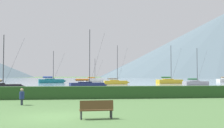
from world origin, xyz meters
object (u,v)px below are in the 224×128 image
(sailboat_slip_1, at_px, (116,82))
(sailboat_slip_6, at_px, (87,85))
(sailboat_slip_4, at_px, (52,81))
(person_seated_viewer, at_px, (22,96))
(sailboat_slip_9, at_px, (170,81))
(sailboat_slip_0, at_px, (94,80))
(sailboat_slip_3, at_px, (196,83))
(park_bench_near_path, at_px, (96,108))
(sailboat_slip_2, at_px, (0,87))

(sailboat_slip_1, xyz_separation_m, sailboat_slip_6, (-7.63, -19.95, 0.02))
(sailboat_slip_6, bearing_deg, sailboat_slip_4, 94.04)
(person_seated_viewer, bearing_deg, sailboat_slip_1, 72.40)
(sailboat_slip_9, relative_size, person_seated_viewer, 8.47)
(sailboat_slip_4, bearing_deg, sailboat_slip_6, -87.79)
(sailboat_slip_0, xyz_separation_m, sailboat_slip_1, (4.62, -24.49, -0.00))
(sailboat_slip_0, distance_m, sailboat_slip_6, 44.55)
(sailboat_slip_3, distance_m, park_bench_near_path, 51.72)
(sailboat_slip_2, height_order, person_seated_viewer, sailboat_slip_2)
(sailboat_slip_2, bearing_deg, person_seated_viewer, -82.35)
(sailboat_slip_1, distance_m, sailboat_slip_2, 34.29)
(sailboat_slip_2, xyz_separation_m, park_bench_near_path, (12.50, -26.12, -0.04))
(sailboat_slip_0, height_order, person_seated_viewer, sailboat_slip_0)
(sailboat_slip_1, distance_m, person_seated_viewer, 48.56)
(sailboat_slip_2, bearing_deg, sailboat_slip_4, 73.08)
(sailboat_slip_2, distance_m, sailboat_slip_4, 40.71)
(sailboat_slip_4, xyz_separation_m, sailboat_slip_6, (10.00, -32.91, -0.09))
(sailboat_slip_6, height_order, person_seated_viewer, sailboat_slip_6)
(sailboat_slip_6, xyz_separation_m, sailboat_slip_9, (23.10, 23.79, 0.09))
(sailboat_slip_2, distance_m, sailboat_slip_6, 14.80)
(sailboat_slip_6, relative_size, person_seated_viewer, 8.39)
(sailboat_slip_2, height_order, sailboat_slip_3, sailboat_slip_3)
(sailboat_slip_2, height_order, sailboat_slip_6, sailboat_slip_6)
(sailboat_slip_2, bearing_deg, sailboat_slip_3, 13.50)
(sailboat_slip_4, bearing_deg, sailboat_slip_9, -30.11)
(sailboat_slip_0, height_order, sailboat_slip_2, sailboat_slip_2)
(sailboat_slip_0, xyz_separation_m, sailboat_slip_2, (-15.65, -52.16, -0.00))
(sailboat_slip_3, relative_size, sailboat_slip_6, 0.82)
(sailboat_slip_3, xyz_separation_m, sailboat_slip_4, (-35.13, 21.62, 0.13))
(sailboat_slip_0, height_order, sailboat_slip_3, sailboat_slip_3)
(sailboat_slip_2, xyz_separation_m, sailboat_slip_9, (35.74, 31.50, 0.11))
(sailboat_slip_9, bearing_deg, person_seated_viewer, -128.82)
(sailboat_slip_3, bearing_deg, sailboat_slip_6, -164.11)
(sailboat_slip_2, xyz_separation_m, sailboat_slip_6, (12.63, 7.72, 0.02))
(sailboat_slip_3, xyz_separation_m, sailboat_slip_9, (-2.03, 12.50, 0.13))
(sailboat_slip_0, bearing_deg, sailboat_slip_3, -70.88)
(sailboat_slip_2, distance_m, sailboat_slip_9, 47.64)
(sailboat_slip_0, distance_m, sailboat_slip_4, 17.39)
(sailboat_slip_0, xyz_separation_m, park_bench_near_path, (-3.14, -78.28, -0.05))
(sailboat_slip_2, bearing_deg, sailboat_slip_1, 40.57)
(sailboat_slip_3, height_order, person_seated_viewer, sailboat_slip_3)
(sailboat_slip_1, height_order, sailboat_slip_3, sailboat_slip_1)
(park_bench_near_path, bearing_deg, person_seated_viewer, 122.64)
(sailboat_slip_0, relative_size, sailboat_slip_4, 0.85)
(sailboat_slip_1, bearing_deg, sailboat_slip_6, -114.10)
(sailboat_slip_1, relative_size, sailboat_slip_2, 1.22)
(sailboat_slip_0, relative_size, sailboat_slip_6, 0.77)
(sailboat_slip_1, height_order, park_bench_near_path, sailboat_slip_1)
(sailboat_slip_3, distance_m, person_seated_viewer, 48.82)
(sailboat_slip_2, relative_size, sailboat_slip_4, 0.85)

